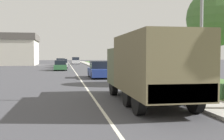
# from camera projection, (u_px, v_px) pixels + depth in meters

# --- Properties ---
(ground_plane) EXTENTS (180.00, 180.00, 0.00)m
(ground_plane) POSITION_uv_depth(u_px,v_px,m) (74.00, 71.00, 38.87)
(ground_plane) COLOR #424247
(lane_centre_stripe) EXTENTS (0.12, 120.00, 0.00)m
(lane_centre_stripe) POSITION_uv_depth(u_px,v_px,m) (74.00, 71.00, 38.87)
(lane_centre_stripe) COLOR silver
(lane_centre_stripe) RESTS_ON ground
(sidewalk_right) EXTENTS (1.80, 120.00, 0.12)m
(sidewalk_right) POSITION_uv_depth(u_px,v_px,m) (106.00, 70.00, 39.63)
(sidewalk_right) COLOR #ADAAA3
(sidewalk_right) RESTS_ON ground
(grass_strip_right) EXTENTS (7.00, 120.00, 0.02)m
(grass_strip_right) POSITION_uv_depth(u_px,v_px,m) (136.00, 70.00, 40.38)
(grass_strip_right) COLOR #4C7538
(grass_strip_right) RESTS_ON ground
(military_truck) EXTENTS (2.43, 7.61, 2.98)m
(military_truck) POSITION_uv_depth(u_px,v_px,m) (149.00, 66.00, 12.19)
(military_truck) COLOR #545B3D
(military_truck) RESTS_ON ground
(car_nearest_ahead) EXTENTS (1.86, 4.57, 1.58)m
(car_nearest_ahead) POSITION_uv_depth(u_px,v_px,m) (99.00, 70.00, 26.39)
(car_nearest_ahead) COLOR navy
(car_nearest_ahead) RESTS_ON ground
(car_second_ahead) EXTENTS (1.76, 4.44, 1.43)m
(car_second_ahead) POSITION_uv_depth(u_px,v_px,m) (60.00, 66.00, 39.66)
(car_second_ahead) COLOR #336B3D
(car_second_ahead) RESTS_ON ground
(car_third_ahead) EXTENTS (1.71, 4.26, 1.52)m
(car_third_ahead) POSITION_uv_depth(u_px,v_px,m) (63.00, 64.00, 47.50)
(car_third_ahead) COLOR silver
(car_third_ahead) RESTS_ON ground
(car_fourth_ahead) EXTENTS (1.85, 3.97, 1.52)m
(car_fourth_ahead) POSITION_uv_depth(u_px,v_px,m) (61.00, 62.00, 57.11)
(car_fourth_ahead) COLOR #336B3D
(car_fourth_ahead) RESTS_ON ground
(car_farthest_ahead) EXTENTS (1.90, 4.17, 1.68)m
(car_farthest_ahead) POSITION_uv_depth(u_px,v_px,m) (76.00, 61.00, 68.83)
(car_farthest_ahead) COLOR silver
(car_farthest_ahead) RESTS_ON ground
(lamp_post) EXTENTS (1.69, 0.24, 7.52)m
(lamp_post) POSITION_uv_depth(u_px,v_px,m) (198.00, 1.00, 12.63)
(lamp_post) COLOR gray
(lamp_post) RESTS_ON sidewalk_right
(tree_mid_right) EXTENTS (4.09, 4.09, 6.81)m
(tree_mid_right) POSITION_uv_depth(u_px,v_px,m) (215.00, 18.00, 19.94)
(tree_mid_right) COLOR #4C3D2D
(tree_mid_right) RESTS_ON grass_strip_right
(utility_box) EXTENTS (0.55, 0.45, 0.70)m
(utility_box) POSITION_uv_depth(u_px,v_px,m) (224.00, 91.00, 13.51)
(utility_box) COLOR #3D7042
(utility_box) RESTS_ON grass_strip_right
(building_distant) EXTENTS (15.44, 11.91, 6.67)m
(building_distant) POSITION_uv_depth(u_px,v_px,m) (1.00, 50.00, 61.03)
(building_distant) COLOR beige
(building_distant) RESTS_ON ground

